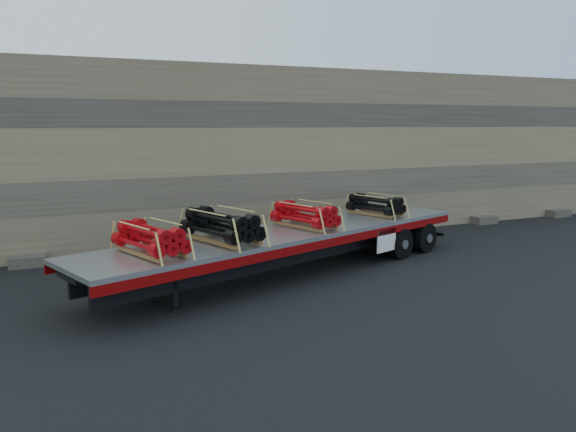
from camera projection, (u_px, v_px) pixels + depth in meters
name	position (u px, v px, depth m)	size (l,w,h in m)	color
ground	(302.00, 274.00, 17.94)	(120.00, 120.00, 0.00)	black
rock_wall	(234.00, 154.00, 23.21)	(44.00, 3.00, 7.00)	#7A6B54
trailer	(289.00, 252.00, 17.88)	(14.24, 2.74, 1.42)	#B1B4B9
bundle_front	(151.00, 239.00, 14.42)	(1.10, 2.21, 0.78)	#B5090F
bundle_midfront	(222.00, 227.00, 15.93)	(1.24, 2.48, 0.88)	black
bundle_midrear	(305.00, 216.00, 18.19)	(1.09, 2.19, 0.78)	#B5090F
bundle_rear	(376.00, 205.00, 20.65)	(1.00, 2.01, 0.71)	black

